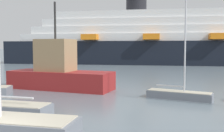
# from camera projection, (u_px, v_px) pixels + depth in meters

# --- Properties ---
(sailboat_2) EXTENTS (4.42, 2.01, 8.08)m
(sailboat_2) POSITION_uv_depth(u_px,v_px,m) (179.00, 93.00, 18.01)
(sailboat_2) COLOR gray
(sailboat_2) RESTS_ON ground_plane
(fishing_boat_2) EXTENTS (9.02, 3.74, 7.20)m
(fishing_boat_2) POSITION_uv_depth(u_px,v_px,m) (59.00, 72.00, 22.34)
(fishing_boat_2) COLOR maroon
(fishing_boat_2) RESTS_ON ground_plane
(cruise_ship) EXTENTS (83.81, 17.60, 14.73)m
(cruise_ship) POSITION_uv_depth(u_px,v_px,m) (211.00, 40.00, 53.20)
(cruise_ship) COLOR black
(cruise_ship) RESTS_ON ground_plane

